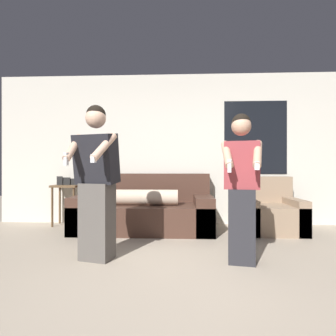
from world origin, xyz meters
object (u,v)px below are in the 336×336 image
at_px(couch, 144,210).
at_px(side_table, 67,192).
at_px(person_left, 96,182).
at_px(person_right, 241,186).
at_px(armchair, 269,213).

xyz_separation_m(couch, side_table, (-1.41, 0.27, 0.27)).
bearing_deg(side_table, person_left, -57.43).
distance_m(side_table, person_left, 2.02).
bearing_deg(side_table, person_right, -32.79).
bearing_deg(person_left, person_right, -0.80).
xyz_separation_m(side_table, person_left, (1.07, -1.68, 0.28)).
bearing_deg(couch, person_left, -103.44).
height_order(person_left, person_right, person_left).
bearing_deg(armchair, person_right, -118.20).
relative_size(armchair, person_left, 0.53).
distance_m(armchair, person_right, 1.72).
bearing_deg(armchair, couch, -179.73).
xyz_separation_m(couch, person_left, (-0.34, -1.41, 0.55)).
bearing_deg(couch, armchair, 0.27).
height_order(side_table, person_left, person_left).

